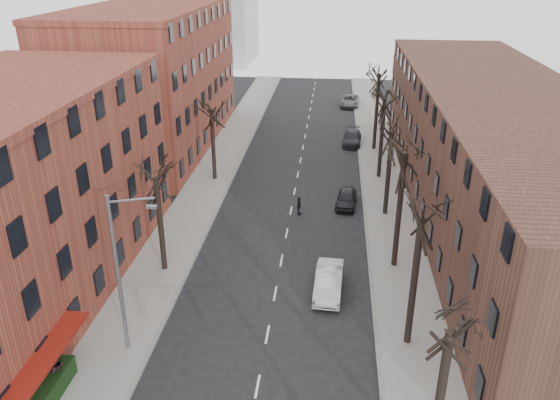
# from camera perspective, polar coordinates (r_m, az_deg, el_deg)

# --- Properties ---
(sidewalk_left) EXTENTS (4.00, 90.00, 0.15)m
(sidewalk_left) POSITION_cam_1_polar(r_m,az_deg,el_deg) (52.17, -7.01, 2.65)
(sidewalk_left) COLOR gray
(sidewalk_left) RESTS_ON ground
(sidewalk_right) EXTENTS (4.00, 90.00, 0.15)m
(sidewalk_right) POSITION_cam_1_polar(r_m,az_deg,el_deg) (51.20, 10.77, 1.96)
(sidewalk_right) COLOR gray
(sidewalk_right) RESTS_ON ground
(building_left_near) EXTENTS (12.00, 26.00, 12.00)m
(building_left_near) POSITION_cam_1_polar(r_m,az_deg,el_deg) (35.82, -27.10, -0.15)
(building_left_near) COLOR brown
(building_left_near) RESTS_ON ground
(building_left_far) EXTENTS (12.00, 28.00, 14.00)m
(building_left_far) POSITION_cam_1_polar(r_m,az_deg,el_deg) (60.64, -13.09, 12.14)
(building_left_far) COLOR brown
(building_left_far) RESTS_ON ground
(building_right) EXTENTS (12.00, 50.00, 10.00)m
(building_right) POSITION_cam_1_polar(r_m,az_deg,el_deg) (46.39, 21.60, 4.76)
(building_right) COLOR #523226
(building_right) RESTS_ON ground
(tree_right_b) EXTENTS (5.20, 5.20, 10.80)m
(tree_right_b) POSITION_cam_1_polar(r_m,az_deg,el_deg) (31.27, 13.10, -14.37)
(tree_right_b) COLOR black
(tree_right_b) RESTS_ON ground
(tree_right_c) EXTENTS (5.20, 5.20, 11.60)m
(tree_right_c) POSITION_cam_1_polar(r_m,az_deg,el_deg) (37.81, 11.78, -6.79)
(tree_right_c) COLOR black
(tree_right_c) RESTS_ON ground
(tree_right_d) EXTENTS (5.20, 5.20, 10.00)m
(tree_right_d) POSITION_cam_1_polar(r_m,az_deg,el_deg) (44.82, 10.89, -1.51)
(tree_right_d) COLOR black
(tree_right_d) RESTS_ON ground
(tree_right_e) EXTENTS (5.20, 5.20, 10.80)m
(tree_right_e) POSITION_cam_1_polar(r_m,az_deg,el_deg) (52.12, 10.24, 2.32)
(tree_right_e) COLOR black
(tree_right_e) RESTS_ON ground
(tree_right_f) EXTENTS (5.20, 5.20, 11.60)m
(tree_right_f) POSITION_cam_1_polar(r_m,az_deg,el_deg) (59.60, 9.76, 5.20)
(tree_right_f) COLOR black
(tree_right_f) RESTS_ON ground
(tree_left_a) EXTENTS (5.20, 5.20, 9.50)m
(tree_left_a) POSITION_cam_1_polar(r_m,az_deg,el_deg) (37.41, -11.91, -7.17)
(tree_left_a) COLOR black
(tree_left_a) RESTS_ON ground
(tree_left_b) EXTENTS (5.20, 5.20, 9.50)m
(tree_left_b) POSITION_cam_1_polar(r_m,az_deg,el_deg) (51.21, -6.80, 2.14)
(tree_left_b) COLOR black
(tree_left_b) RESTS_ON ground
(streetlight) EXTENTS (2.45, 0.22, 9.03)m
(streetlight) POSITION_cam_1_polar(r_m,az_deg,el_deg) (28.29, -16.32, -6.94)
(streetlight) COLOR slate
(streetlight) RESTS_ON ground
(silver_sedan) EXTENTS (1.86, 4.75, 1.54)m
(silver_sedan) POSITION_cam_1_polar(r_m,az_deg,el_deg) (34.17, 5.11, -8.46)
(silver_sedan) COLOR #B1B4B9
(silver_sedan) RESTS_ON ground
(parked_car_near) EXTENTS (1.97, 4.06, 1.33)m
(parked_car_near) POSITION_cam_1_polar(r_m,az_deg,el_deg) (45.62, 6.95, 0.17)
(parked_car_near) COLOR black
(parked_car_near) RESTS_ON ground
(parked_car_mid) EXTENTS (2.26, 4.90, 1.39)m
(parked_car_mid) POSITION_cam_1_polar(r_m,az_deg,el_deg) (60.91, 7.54, 6.46)
(parked_car_mid) COLOR #212229
(parked_car_mid) RESTS_ON ground
(parked_car_far) EXTENTS (2.69, 5.32, 1.44)m
(parked_car_far) POSITION_cam_1_polar(r_m,az_deg,el_deg) (76.80, 7.29, 10.25)
(parked_car_far) COLOR slate
(parked_car_far) RESTS_ON ground
(pedestrian_b) EXTENTS (1.10, 1.08, 1.79)m
(pedestrian_b) POSITION_cam_1_polar(r_m,az_deg,el_deg) (29.34, -22.32, -16.19)
(pedestrian_b) COLOR black
(pedestrian_b) RESTS_ON sidewalk_left
(pedestrian_crossing) EXTENTS (0.46, 0.94, 1.55)m
(pedestrian_crossing) POSITION_cam_1_polar(r_m,az_deg,el_deg) (43.73, 1.99, -0.60)
(pedestrian_crossing) COLOR black
(pedestrian_crossing) RESTS_ON ground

